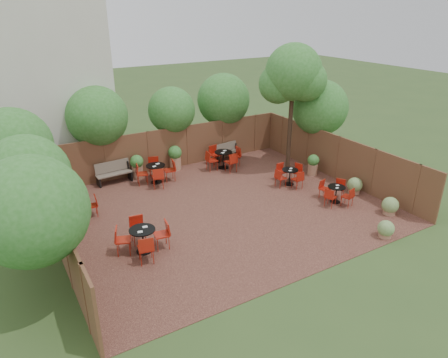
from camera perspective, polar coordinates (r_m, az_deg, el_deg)
ground at (r=15.92m, az=-0.29°, el=-4.20°), size 80.00×80.00×0.00m
courtyard_paving at (r=15.92m, az=-0.29°, el=-4.17°), size 12.00×10.00×0.02m
fence_back at (r=19.67m, az=-7.70°, el=4.21°), size 12.00×0.08×2.00m
fence_left at (r=13.79m, az=-22.47°, el=-6.04°), size 0.08×10.00×2.00m
fence_right at (r=19.02m, az=15.52°, el=2.88°), size 0.08×10.00×2.00m
neighbour_building at (r=20.65m, az=-23.44°, el=12.06°), size 5.00×4.00×8.00m
overhang_foliage at (r=16.45m, az=-10.60°, el=6.77°), size 15.99×11.01×2.73m
courtyard_tree at (r=18.79m, az=9.64°, el=13.91°), size 2.70×2.60×5.83m
park_bench_left at (r=18.66m, az=-15.17°, el=0.93°), size 1.59×0.60×0.96m
park_bench_right at (r=20.80m, az=0.36°, el=3.90°), size 1.42×0.62×0.85m
bistro_tables at (r=16.73m, az=-3.50°, el=-1.04°), size 10.64×7.07×0.96m
planters at (r=18.62m, az=-8.69°, el=1.78°), size 11.59×4.45×1.17m
low_shrubs at (r=16.64m, az=20.30°, el=-3.19°), size 2.40×3.66×0.68m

